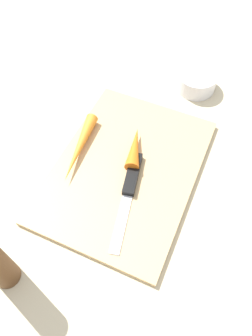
{
  "coord_description": "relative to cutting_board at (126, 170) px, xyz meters",
  "views": [
    {
      "loc": [
        -0.3,
        -0.13,
        0.53
      ],
      "look_at": [
        0.0,
        0.0,
        0.01
      ],
      "focal_mm": 34.17,
      "sensor_mm": 36.0,
      "label": 1
    }
  ],
  "objects": [
    {
      "name": "carrot_short",
      "position": [
        0.04,
        -0.0,
        0.02
      ],
      "size": [
        0.1,
        0.05,
        0.03
      ],
      "primitive_type": "cone",
      "rotation": [
        0.0,
        1.57,
        0.28
      ],
      "color": "orange",
      "rests_on": "cutting_board"
    },
    {
      "name": "cutting_board",
      "position": [
        0.0,
        0.0,
        0.0
      ],
      "size": [
        0.36,
        0.26,
        0.01
      ],
      "primitive_type": "cube",
      "color": "tan",
      "rests_on": "ground_plane"
    },
    {
      "name": "ground_plane",
      "position": [
        0.0,
        0.0,
        -0.01
      ],
      "size": [
        1.4,
        1.4,
        0.0
      ],
      "primitive_type": "plane",
      "color": "#C6B793"
    },
    {
      "name": "knife",
      "position": [
        -0.02,
        -0.02,
        0.01
      ],
      "size": [
        0.2,
        0.06,
        0.01
      ],
      "rotation": [
        0.0,
        0.0,
        3.35
      ],
      "color": "#B7B7BC",
      "rests_on": "cutting_board"
    },
    {
      "name": "small_bowl",
      "position": [
        0.28,
        -0.05,
        0.01
      ],
      "size": [
        0.09,
        0.09,
        0.04
      ],
      "primitive_type": "cylinder",
      "color": "silver",
      "rests_on": "ground_plane"
    },
    {
      "name": "carrot_long",
      "position": [
        -0.0,
        0.1,
        0.02
      ],
      "size": [
        0.16,
        0.05,
        0.02
      ],
      "primitive_type": "cone",
      "rotation": [
        0.0,
        1.57,
        3.29
      ],
      "color": "orange",
      "rests_on": "cutting_board"
    }
  ]
}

